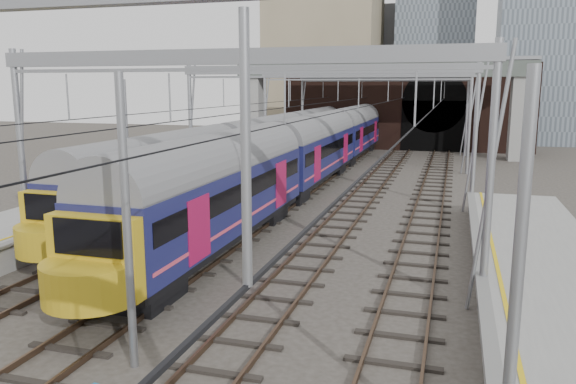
% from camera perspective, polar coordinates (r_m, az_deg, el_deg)
% --- Properties ---
extents(tracks, '(14.40, 80.00, 0.22)m').
position_cam_1_polar(tracks, '(25.90, -0.06, -4.19)').
color(tracks, '#4C3828').
rests_on(tracks, ground).
extents(overhead_line, '(16.80, 80.00, 8.00)m').
position_cam_1_polar(overhead_line, '(31.30, 3.38, 10.49)').
color(overhead_line, gray).
rests_on(overhead_line, ground).
extents(retaining_wall, '(28.00, 2.75, 9.00)m').
position_cam_1_polar(retaining_wall, '(61.24, 11.24, 8.31)').
color(retaining_wall, black).
rests_on(retaining_wall, ground).
extents(overbridge, '(28.00, 3.00, 9.25)m').
position_cam_1_polar(overbridge, '(55.46, 9.29, 11.18)').
color(overbridge, gray).
rests_on(overbridge, ground).
extents(city_skyline, '(37.50, 27.50, 60.00)m').
position_cam_1_polar(city_skyline, '(80.27, 13.90, 17.86)').
color(city_skyline, tan).
rests_on(city_skyline, ground).
extents(train_main, '(2.82, 65.26, 4.85)m').
position_cam_1_polar(train_main, '(45.98, 5.00, 5.45)').
color(train_main, black).
rests_on(train_main, ground).
extents(train_second, '(2.60, 45.11, 4.54)m').
position_cam_1_polar(train_second, '(40.59, -2.49, 4.60)').
color(train_second, black).
rests_on(train_second, ground).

